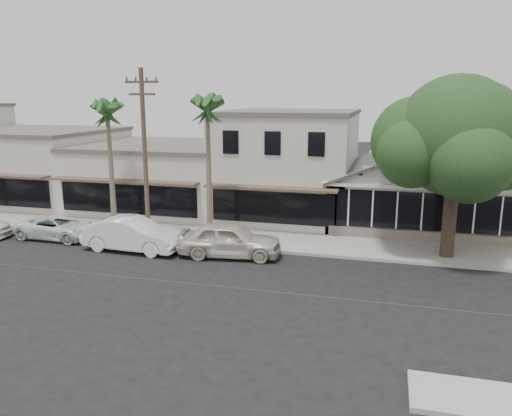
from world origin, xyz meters
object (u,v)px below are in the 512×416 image
(utility_pole, at_px, (145,152))
(shade_tree, at_px, (454,139))
(car_2, at_px, (58,227))
(car_0, at_px, (230,240))
(car_1, at_px, (133,234))

(utility_pole, xyz_separation_m, shade_tree, (15.02, 1.24, 0.88))
(car_2, bearing_deg, car_0, -91.81)
(utility_pole, xyz_separation_m, car_2, (-5.02, -0.75, -4.15))
(utility_pole, distance_m, shade_tree, 15.10)
(car_1, bearing_deg, car_2, 82.30)
(car_2, height_order, shade_tree, shade_tree)
(utility_pole, bearing_deg, car_1, -90.86)
(car_1, bearing_deg, utility_pole, 1.75)
(car_0, distance_m, shade_tree, 11.44)
(car_2, bearing_deg, utility_pole, -79.92)
(car_0, xyz_separation_m, car_2, (-10.00, 0.59, -0.21))
(utility_pole, relative_size, shade_tree, 1.05)
(utility_pole, xyz_separation_m, car_0, (4.98, -1.34, -3.94))
(utility_pole, relative_size, car_0, 1.82)
(utility_pole, distance_m, car_0, 6.49)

